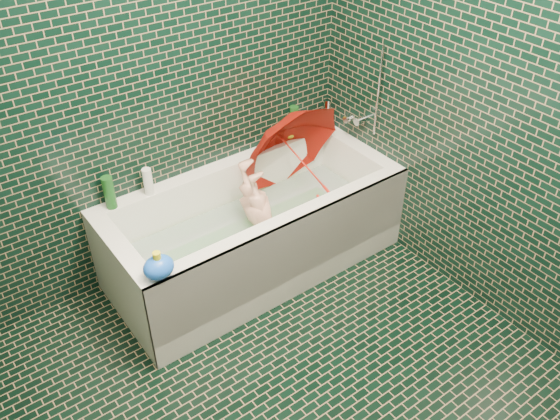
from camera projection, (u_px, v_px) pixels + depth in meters
floor at (300, 420)px, 2.76m from camera, size 2.80×2.80×0.00m
wall_back at (130, 69)px, 2.91m from camera, size 2.80×0.00×2.80m
wall_right at (536, 101)px, 2.63m from camera, size 0.00×2.80×2.80m
bathtub at (256, 238)px, 3.50m from camera, size 1.70×0.75×0.55m
bath_mat at (254, 243)px, 3.54m from camera, size 1.35×0.47×0.01m
water at (254, 225)px, 3.45m from camera, size 1.48×0.53×0.00m
faucet at (364, 114)px, 3.55m from camera, size 0.18×0.19×0.55m
child at (264, 223)px, 3.45m from camera, size 0.86×0.49×0.33m
umbrella at (303, 162)px, 3.52m from camera, size 0.87×0.89×0.99m
soap_bottle_a at (319, 131)px, 3.83m from camera, size 0.11×0.11×0.26m
soap_bottle_b at (328, 128)px, 3.87m from camera, size 0.12×0.12×0.19m
soap_bottle_c at (322, 126)px, 3.89m from camera, size 0.15×0.15×0.17m
bottle_right_tall at (294, 121)px, 3.73m from camera, size 0.06×0.06×0.20m
bottle_right_pump at (327, 114)px, 3.82m from camera, size 0.06×0.06×0.20m
bottle_left_tall at (109, 192)px, 3.12m from camera, size 0.06×0.06×0.19m
bottle_left_short at (148, 182)px, 3.23m from camera, size 0.07×0.07×0.16m
rubber_duck at (291, 132)px, 3.74m from camera, size 0.13×0.11×0.10m
bath_toy at (159, 267)px, 2.70m from camera, size 0.16×0.13×0.14m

